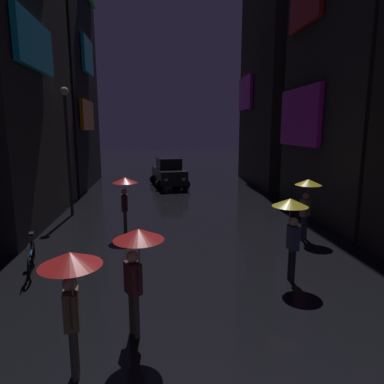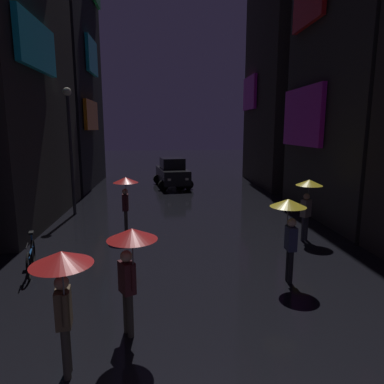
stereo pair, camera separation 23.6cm
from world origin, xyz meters
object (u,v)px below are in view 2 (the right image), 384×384
object	(u,v)px
pedestrian_midstreet_centre_yellow	(289,217)
pedestrian_far_right_red	(126,189)
pedestrian_foreground_right_yellow	(308,193)
pedestrian_foreground_left_red	(130,252)
car_distant	(172,173)
pedestrian_near_crossing_red	(62,279)
bicycle_parked_at_storefront	(31,257)
streetlamp_left_far	(70,137)

from	to	relation	value
pedestrian_midstreet_centre_yellow	pedestrian_far_right_red	world-z (taller)	same
pedestrian_foreground_right_yellow	pedestrian_foreground_left_red	bearing A→B (deg)	-136.69
pedestrian_foreground_left_red	pedestrian_far_right_red	bearing A→B (deg)	96.57
pedestrian_foreground_left_red	car_distant	bearing A→B (deg)	85.73
pedestrian_foreground_right_yellow	car_distant	size ratio (longest dim) A/B	0.49
pedestrian_midstreet_centre_yellow	pedestrian_near_crossing_red	bearing A→B (deg)	-145.49
pedestrian_midstreet_centre_yellow	car_distant	bearing A→B (deg)	99.49
pedestrian_foreground_right_yellow	bicycle_parked_at_storefront	bearing A→B (deg)	-167.07
pedestrian_midstreet_centre_yellow	pedestrian_foreground_right_yellow	distance (m)	3.63
car_distant	streetlamp_left_far	size ratio (longest dim) A/B	0.78
pedestrian_near_crossing_red	car_distant	size ratio (longest dim) A/B	0.49
pedestrian_far_right_red	car_distant	world-z (taller)	pedestrian_far_right_red
pedestrian_foreground_left_red	pedestrian_far_right_red	distance (m)	6.56
pedestrian_foreground_right_yellow	car_distant	xyz separation A→B (m)	(-4.31, 11.61, -0.74)
pedestrian_near_crossing_red	pedestrian_midstreet_centre_yellow	size ratio (longest dim) A/B	1.00
pedestrian_foreground_right_yellow	pedestrian_far_right_red	distance (m)	6.45
pedestrian_midstreet_centre_yellow	pedestrian_foreground_right_yellow	xyz separation A→B (m)	(1.85, 3.12, 0.00)
pedestrian_midstreet_centre_yellow	bicycle_parked_at_storefront	size ratio (longest dim) A/B	1.19
pedestrian_far_right_red	pedestrian_foreground_left_red	bearing A→B (deg)	-83.43
pedestrian_midstreet_centre_yellow	pedestrian_far_right_red	xyz separation A→B (m)	(-4.47, 4.38, 0.00)
pedestrian_far_right_red	bicycle_parked_at_storefront	size ratio (longest dim) A/B	1.19
pedestrian_near_crossing_red	pedestrian_midstreet_centre_yellow	world-z (taller)	same
pedestrian_foreground_right_yellow	pedestrian_far_right_red	bearing A→B (deg)	168.73
pedestrian_foreground_right_yellow	pedestrian_midstreet_centre_yellow	bearing A→B (deg)	-120.66
pedestrian_midstreet_centre_yellow	car_distant	distance (m)	14.95
pedestrian_foreground_left_red	streetlamp_left_far	bearing A→B (deg)	109.45
car_distant	streetlamp_left_far	world-z (taller)	streetlamp_left_far
pedestrian_foreground_left_red	bicycle_parked_at_storefront	size ratio (longest dim) A/B	1.19
pedestrian_near_crossing_red	pedestrian_foreground_left_red	world-z (taller)	same
pedestrian_far_right_red	pedestrian_near_crossing_red	bearing A→B (deg)	-91.12
bicycle_parked_at_storefront	car_distant	bearing A→B (deg)	72.53
pedestrian_far_right_red	pedestrian_foreground_right_yellow	bearing A→B (deg)	-11.27
pedestrian_foreground_left_red	pedestrian_midstreet_centre_yellow	bearing A→B (deg)	29.83
pedestrian_midstreet_centre_yellow	car_distant	xyz separation A→B (m)	(-2.46, 14.73, -0.74)
car_distant	pedestrian_near_crossing_red	bearing A→B (deg)	-96.87
pedestrian_midstreet_centre_yellow	pedestrian_foreground_left_red	bearing A→B (deg)	-150.17
pedestrian_foreground_right_yellow	pedestrian_far_right_red	world-z (taller)	same
bicycle_parked_at_storefront	pedestrian_far_right_red	bearing A→B (deg)	54.98
streetlamp_left_far	pedestrian_foreground_left_red	bearing A→B (deg)	-70.55
streetlamp_left_far	pedestrian_foreground_right_yellow	bearing A→B (deg)	-26.10
pedestrian_midstreet_centre_yellow	streetlamp_left_far	size ratio (longest dim) A/B	0.38
pedestrian_near_crossing_red	car_distant	xyz separation A→B (m)	(2.16, 17.91, -0.74)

